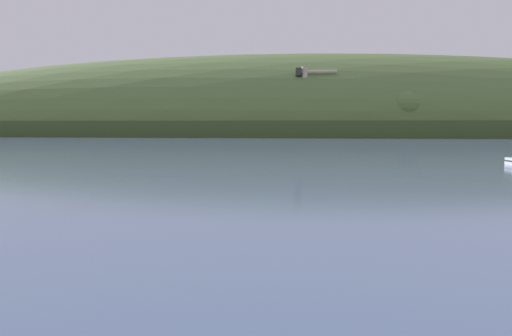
% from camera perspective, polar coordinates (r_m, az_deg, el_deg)
% --- Properties ---
extents(far_shoreline_hill, '(554.82, 150.70, 66.27)m').
position_cam_1_polar(far_shoreline_hill, '(210.57, 2.35, 3.99)').
color(far_shoreline_hill, '#3C4E24').
rests_on(far_shoreline_hill, ground).
extents(dockside_crane, '(14.21, 5.32, 23.98)m').
position_cam_1_polar(dockside_crane, '(175.09, 5.70, 7.50)').
color(dockside_crane, '#4C4C51').
rests_on(dockside_crane, ground).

